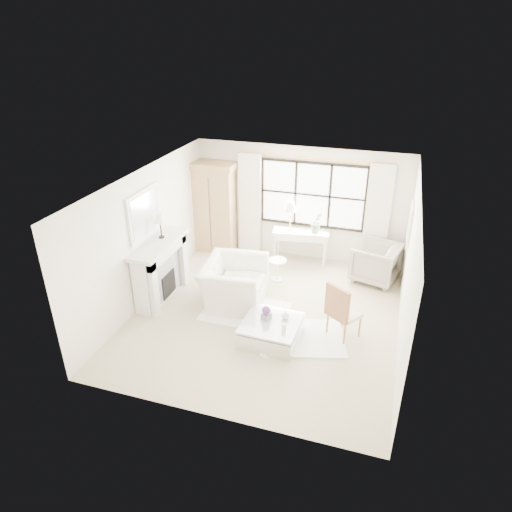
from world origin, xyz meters
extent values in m
plane|color=#C6B693|center=(0.00, 0.00, 0.00)|extent=(5.50, 5.50, 0.00)
plane|color=white|center=(0.00, 0.00, 2.70)|extent=(5.50, 5.50, 0.00)
plane|color=white|center=(0.00, 2.75, 1.35)|extent=(5.00, 0.00, 5.00)
plane|color=silver|center=(0.00, -2.75, 1.35)|extent=(5.00, 0.00, 5.00)
plane|color=white|center=(-2.50, 0.00, 1.35)|extent=(0.00, 5.50, 5.50)
plane|color=white|center=(2.50, 0.00, 1.35)|extent=(0.00, 5.50, 5.50)
cube|color=white|center=(0.30, 2.73, 1.60)|extent=(2.40, 0.02, 1.50)
cylinder|color=#BB8541|center=(0.30, 2.67, 2.47)|extent=(3.30, 0.04, 0.04)
cube|color=silver|center=(-1.20, 2.65, 1.24)|extent=(0.55, 0.10, 2.47)
cube|color=beige|center=(1.80, 2.65, 1.24)|extent=(0.55, 0.10, 2.47)
cube|color=silver|center=(-2.29, 0.00, 0.59)|extent=(0.34, 1.50, 1.18)
cube|color=#A5A5AC|center=(-2.12, 0.00, 0.53)|extent=(0.03, 1.22, 0.97)
cube|color=black|center=(-2.11, 0.00, 0.32)|extent=(0.06, 0.52, 0.50)
cube|color=silver|center=(-2.25, 0.00, 1.22)|extent=(0.58, 1.66, 0.08)
cube|color=white|center=(-2.47, 0.00, 1.84)|extent=(0.05, 1.15, 0.95)
cube|color=silver|center=(-2.44, 0.00, 1.84)|extent=(0.02, 1.00, 0.80)
cube|color=white|center=(2.47, 1.70, 1.55)|extent=(0.04, 0.62, 0.82)
cube|color=#BEB193|center=(2.45, 1.70, 1.55)|extent=(0.01, 0.52, 0.72)
cylinder|color=black|center=(-2.27, 0.21, 1.27)|extent=(0.12, 0.12, 0.03)
cylinder|color=black|center=(-2.27, 0.21, 1.44)|extent=(0.03, 0.03, 0.30)
cone|color=beige|center=(-2.27, 0.21, 1.68)|extent=(0.22, 0.22, 0.18)
cube|color=tan|center=(-2.06, 2.50, 1.05)|extent=(1.01, 0.61, 2.10)
cube|color=tan|center=(-2.06, 2.50, 2.17)|extent=(1.13, 0.71, 0.14)
cube|color=white|center=(0.14, 2.42, 0.68)|extent=(1.29, 0.58, 0.14)
cube|color=white|center=(0.14, 2.42, 0.77)|extent=(1.35, 0.63, 0.06)
cylinder|color=gold|center=(-0.13, 2.40, 0.82)|extent=(0.14, 0.14, 0.03)
cylinder|color=gold|center=(-0.13, 2.40, 1.06)|extent=(0.02, 0.02, 0.46)
cone|color=#FEEED0|center=(-0.13, 2.40, 1.38)|extent=(0.28, 0.28, 0.22)
imported|color=#5C744D|center=(0.49, 2.43, 1.06)|extent=(0.36, 0.34, 0.52)
cylinder|color=white|center=(-0.15, 1.39, 0.01)|extent=(0.26, 0.26, 0.03)
cylinder|color=white|center=(-0.15, 1.39, 0.25)|extent=(0.06, 0.06, 0.44)
cylinder|color=white|center=(-0.15, 1.39, 0.49)|extent=(0.40, 0.40, 0.03)
cube|color=white|center=(-0.41, -0.04, 0.01)|extent=(1.64, 1.17, 0.03)
cube|color=white|center=(0.85, -0.53, 0.01)|extent=(1.76, 1.49, 0.03)
imported|color=white|center=(-0.76, 0.27, 0.44)|extent=(1.30, 1.46, 0.88)
imported|color=#9D9484|center=(1.90, 2.06, 0.43)|extent=(1.14, 1.12, 0.86)
cube|color=beige|center=(1.53, -0.22, 0.46)|extent=(0.66, 0.65, 0.07)
cube|color=#A86F46|center=(1.40, -0.40, 0.78)|extent=(0.42, 0.32, 0.60)
cube|color=silver|center=(0.31, -0.74, 0.16)|extent=(1.04, 1.04, 0.32)
cube|color=silver|center=(0.31, -0.74, 0.36)|extent=(1.04, 1.04, 0.04)
cube|color=slate|center=(0.20, -0.67, 0.43)|extent=(0.19, 0.19, 0.11)
sphere|color=#5D2C70|center=(0.20, -0.67, 0.57)|extent=(0.15, 0.15, 0.15)
cylinder|color=white|center=(0.58, -0.89, 0.44)|extent=(0.08, 0.08, 0.12)
imported|color=silver|center=(0.52, -0.56, 0.45)|extent=(0.17, 0.17, 0.15)
camera|label=1|loc=(2.07, -7.20, 5.10)|focal=32.00mm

